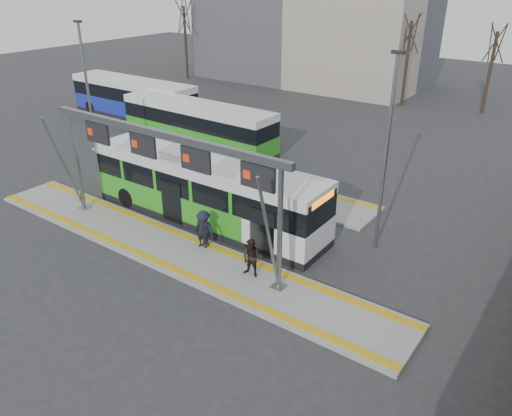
{
  "coord_description": "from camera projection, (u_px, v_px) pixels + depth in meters",
  "views": [
    {
      "loc": [
        14.22,
        -13.19,
        11.26
      ],
      "look_at": [
        2.46,
        3.0,
        1.62
      ],
      "focal_mm": 35.0,
      "sensor_mm": 36.0,
      "label": 1
    }
  ],
  "objects": [
    {
      "name": "ground",
      "position": [
        171.0,
        251.0,
        22.03
      ],
      "size": [
        120.0,
        120.0,
        0.0
      ],
      "primitive_type": "plane",
      "color": "#2D2D30",
      "rests_on": "ground"
    },
    {
      "name": "platform_main",
      "position": [
        171.0,
        249.0,
        22.0
      ],
      "size": [
        22.0,
        3.0,
        0.15
      ],
      "primitive_type": "cube",
      "color": "gray",
      "rests_on": "ground"
    },
    {
      "name": "platform_second",
      "position": [
        218.0,
        175.0,
        29.95
      ],
      "size": [
        20.0,
        3.0,
        0.15
      ],
      "primitive_type": "cube",
      "color": "gray",
      "rests_on": "ground"
    },
    {
      "name": "tactile_main",
      "position": [
        171.0,
        248.0,
        21.96
      ],
      "size": [
        22.0,
        2.65,
        0.02
      ],
      "color": "gold",
      "rests_on": "platform_main"
    },
    {
      "name": "tactile_second",
      "position": [
        230.0,
        168.0,
        30.75
      ],
      "size": [
        20.0,
        0.35,
        0.02
      ],
      "color": "gold",
      "rests_on": "platform_second"
    },
    {
      "name": "gantry",
      "position": [
        162.0,
        156.0,
        20.53
      ],
      "size": [
        13.0,
        1.68,
        5.2
      ],
      "color": "slate",
      "rests_on": "platform_main"
    },
    {
      "name": "hero_bus",
      "position": [
        206.0,
        190.0,
        24.06
      ],
      "size": [
        12.63,
        2.83,
        3.46
      ],
      "rotation": [
        0.0,
        0.0,
        0.01
      ],
      "color": "black",
      "rests_on": "ground"
    },
    {
      "name": "bg_bus_green",
      "position": [
        198.0,
        125.0,
        34.43
      ],
      "size": [
        12.1,
        2.78,
        3.01
      ],
      "rotation": [
        0.0,
        0.0,
        -0.02
      ],
      "color": "black",
      "rests_on": "ground"
    },
    {
      "name": "bg_bus_blue",
      "position": [
        134.0,
        99.0,
        41.02
      ],
      "size": [
        12.0,
        2.71,
        3.13
      ],
      "rotation": [
        0.0,
        0.0,
        0.0
      ],
      "color": "black",
      "rests_on": "ground"
    },
    {
      "name": "passenger_a",
      "position": [
        202.0,
        229.0,
        21.71
      ],
      "size": [
        0.71,
        0.56,
        1.7
      ],
      "primitive_type": "imported",
      "rotation": [
        0.0,
        0.0,
        0.28
      ],
      "color": "black",
      "rests_on": "platform_main"
    },
    {
      "name": "passenger_b",
      "position": [
        252.0,
        258.0,
        19.65
      ],
      "size": [
        0.85,
        0.69,
        1.62
      ],
      "primitive_type": "imported",
      "rotation": [
        0.0,
        0.0,
        0.11
      ],
      "color": "black",
      "rests_on": "platform_main"
    },
    {
      "name": "passenger_c",
      "position": [
        204.0,
        229.0,
        21.71
      ],
      "size": [
        1.14,
        0.68,
        1.73
      ],
      "primitive_type": "imported",
      "rotation": [
        0.0,
        0.0,
        -0.03
      ],
      "color": "black",
      "rests_on": "platform_main"
    },
    {
      "name": "tree_left",
      "position": [
        410.0,
        33.0,
        42.91
      ],
      "size": [
        1.4,
        1.4,
        8.17
      ],
      "color": "#382B21",
      "rests_on": "ground"
    },
    {
      "name": "tree_mid",
      "position": [
        495.0,
        43.0,
        40.53
      ],
      "size": [
        1.4,
        1.4,
        7.57
      ],
      "color": "#382B21",
      "rests_on": "ground"
    },
    {
      "name": "tree_far",
      "position": [
        184.0,
        17.0,
        53.69
      ],
      "size": [
        1.4,
        1.4,
        8.66
      ],
      "color": "#382B21",
      "rests_on": "ground"
    },
    {
      "name": "lamp_west",
      "position": [
        88.0,
        93.0,
        29.7
      ],
      "size": [
        0.5,
        0.25,
        8.63
      ],
      "color": "slate",
      "rests_on": "ground"
    },
    {
      "name": "lamp_east",
      "position": [
        386.0,
        152.0,
        20.37
      ],
      "size": [
        0.5,
        0.25,
        8.49
      ],
      "color": "slate",
      "rests_on": "ground"
    }
  ]
}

